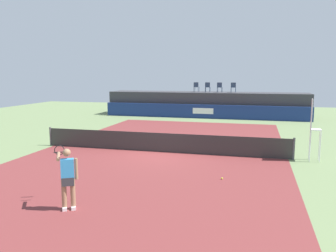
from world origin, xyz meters
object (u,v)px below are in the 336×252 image
(spectator_chair_left, at_px, (208,87))
(net_post_near, at_px, (51,136))
(spectator_chair_center, at_px, (220,87))
(spectator_chair_right, at_px, (233,87))
(tennis_player, at_px, (68,177))
(tennis_ball, at_px, (222,178))
(umpire_chair, at_px, (313,126))
(spectator_chair_far_left, at_px, (196,87))
(net_post_far, at_px, (294,149))

(spectator_chair_left, xyz_separation_m, net_post_near, (-6.32, -15.23, -2.19))
(spectator_chair_center, bearing_deg, spectator_chair_right, 5.81)
(tennis_player, bearing_deg, tennis_ball, 44.74)
(spectator_chair_right, height_order, umpire_chair, spectator_chair_right)
(spectator_chair_center, bearing_deg, tennis_ball, -83.45)
(spectator_chair_far_left, xyz_separation_m, tennis_player, (0.38, -23.00, -1.73))
(spectator_chair_far_left, distance_m, net_post_near, 16.36)
(spectator_chair_far_left, xyz_separation_m, spectator_chair_right, (3.37, 0.01, 0.00))
(net_post_near, relative_size, net_post_far, 1.00)
(spectator_chair_left, relative_size, umpire_chair, 0.32)
(spectator_chair_left, bearing_deg, tennis_player, -91.70)
(spectator_chair_right, bearing_deg, umpire_chair, -73.53)
(net_post_near, bearing_deg, net_post_far, 0.00)
(spectator_chair_left, distance_m, net_post_far, 16.54)
(spectator_chair_right, xyz_separation_m, tennis_player, (-2.98, -23.01, -1.73))
(spectator_chair_far_left, bearing_deg, net_post_near, -108.92)
(tennis_ball, bearing_deg, spectator_chair_center, 96.55)
(net_post_far, distance_m, tennis_ball, 4.71)
(spectator_chair_far_left, relative_size, net_post_near, 0.89)
(spectator_chair_far_left, bearing_deg, net_post_far, -65.02)
(spectator_chair_center, xyz_separation_m, tennis_ball, (2.18, -18.97, -2.66))
(spectator_chair_right, distance_m, umpire_chair, 16.03)
(spectator_chair_right, relative_size, tennis_ball, 13.06)
(spectator_chair_center, xyz_separation_m, net_post_near, (-7.41, -15.22, -2.19))
(umpire_chair, xyz_separation_m, net_post_far, (-0.76, -0.01, -1.09))
(spectator_chair_center, relative_size, tennis_player, 0.50)
(spectator_chair_left, bearing_deg, net_post_near, -112.54)
(spectator_chair_far_left, bearing_deg, spectator_chair_right, 0.14)
(net_post_far, distance_m, tennis_player, 10.23)
(umpire_chair, height_order, tennis_player, umpire_chair)
(umpire_chair, bearing_deg, spectator_chair_center, 110.70)
(tennis_player, bearing_deg, spectator_chair_left, 88.30)
(spectator_chair_center, xyz_separation_m, umpire_chair, (5.75, -15.22, -1.11))
(spectator_chair_right, height_order, net_post_far, spectator_chair_right)
(spectator_chair_center, height_order, net_post_near, spectator_chair_center)
(spectator_chair_far_left, height_order, net_post_near, spectator_chair_far_left)
(spectator_chair_center, relative_size, spectator_chair_right, 1.00)
(net_post_near, height_order, net_post_far, same)
(spectator_chair_center, xyz_separation_m, tennis_player, (-1.77, -22.89, -1.73))
(spectator_chair_center, relative_size, net_post_far, 0.89)
(net_post_near, distance_m, tennis_ball, 10.31)
(spectator_chair_far_left, height_order, umpire_chair, spectator_chair_far_left)
(tennis_ball, bearing_deg, net_post_near, 158.63)
(spectator_chair_center, height_order, umpire_chair, spectator_chair_center)
(spectator_chair_far_left, relative_size, net_post_far, 0.89)
(spectator_chair_far_left, distance_m, spectator_chair_center, 2.16)
(spectator_chair_right, xyz_separation_m, net_post_near, (-8.62, -15.35, -2.19))
(umpire_chair, distance_m, tennis_player, 10.76)
(spectator_chair_far_left, distance_m, spectator_chair_right, 3.37)
(net_post_far, height_order, tennis_ball, net_post_far)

